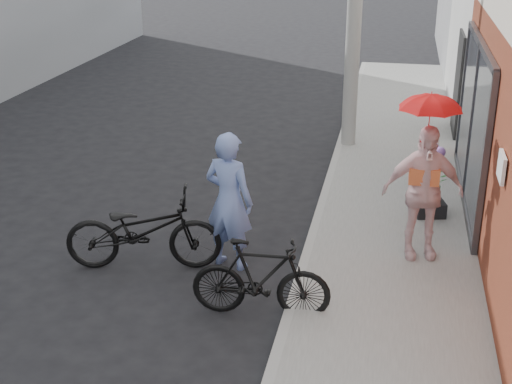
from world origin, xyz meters
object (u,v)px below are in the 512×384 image
(bike_left, at_px, (143,230))
(bike_right, at_px, (261,279))
(kimono_woman, at_px, (422,192))
(planter, at_px, (429,207))
(officer, at_px, (229,201))

(bike_left, xyz_separation_m, bike_right, (1.74, -0.88, -0.05))
(bike_left, height_order, kimono_woman, kimono_woman)
(planter, bearing_deg, officer, -143.00)
(officer, height_order, bike_left, officer)
(officer, bearing_deg, bike_right, 136.18)
(officer, height_order, planter, officer)
(bike_left, relative_size, kimono_woman, 1.13)
(bike_left, height_order, bike_right, bike_left)
(bike_left, xyz_separation_m, planter, (3.72, 2.26, -0.30))
(planter, bearing_deg, bike_right, -122.17)
(bike_right, xyz_separation_m, planter, (1.98, 3.15, -0.25))
(bike_left, xyz_separation_m, kimono_woman, (3.54, 0.85, 0.49))
(bike_right, bearing_deg, kimono_woman, -49.14)
(officer, relative_size, kimono_woman, 1.03)
(officer, height_order, bike_right, officer)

